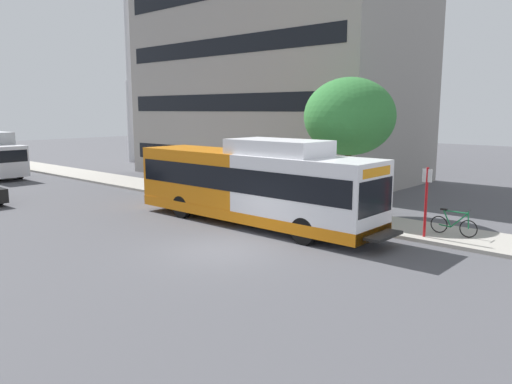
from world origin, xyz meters
name	(u,v)px	position (x,y,z in m)	size (l,w,h in m)	color
ground_plane	(99,217)	(0.00, 8.00, 0.00)	(120.00, 120.00, 0.00)	#4C4C51
sidewalk_curb	(237,200)	(7.00, 6.00, 0.07)	(3.00, 56.00, 0.14)	#A8A399
transit_bus	(253,185)	(3.63, 1.87, 1.70)	(2.58, 12.25, 3.65)	white
bus_stop_sign_pole	(426,197)	(5.96, -4.65, 1.65)	(0.10, 0.36, 2.60)	red
bicycle_parked	(454,224)	(6.91, -5.38, 0.56)	(0.52, 1.76, 1.02)	black
street_tree_near_stop	(349,117)	(8.03, -0.05, 4.51)	(4.11, 4.11, 6.12)	#4C3823
lattice_comm_tower	(130,43)	(15.48, 27.60, 10.78)	(1.10, 1.10, 32.13)	#B7B7BC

